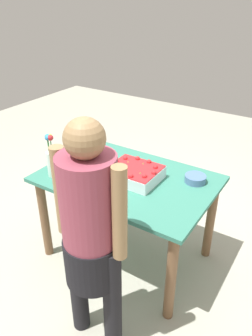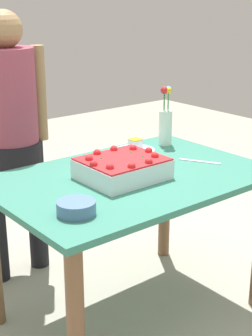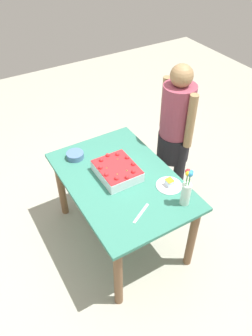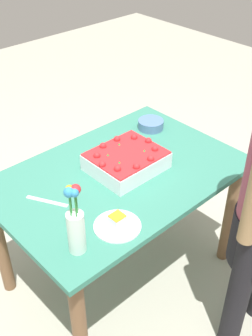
# 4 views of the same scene
# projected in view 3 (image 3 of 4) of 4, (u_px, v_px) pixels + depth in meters

# --- Properties ---
(ground_plane) EXTENTS (8.00, 8.00, 0.00)m
(ground_plane) POSITION_uv_depth(u_px,v_px,m) (122.00, 235.00, 3.21)
(ground_plane) COLOR #A7A594
(dining_table) EXTENTS (1.28, 0.86, 0.75)m
(dining_table) POSITION_uv_depth(u_px,v_px,m) (121.00, 190.00, 2.80)
(dining_table) COLOR #347A66
(dining_table) RESTS_ON ground_plane
(sheet_cake) EXTENTS (0.36, 0.31, 0.12)m
(sheet_cake) POSITION_uv_depth(u_px,v_px,m) (117.00, 171.00, 2.71)
(sheet_cake) COLOR white
(sheet_cake) RESTS_ON dining_table
(serving_plate_with_slice) EXTENTS (0.21, 0.21, 0.07)m
(serving_plate_with_slice) POSITION_uv_depth(u_px,v_px,m) (169.00, 184.00, 2.64)
(serving_plate_with_slice) COLOR white
(serving_plate_with_slice) RESTS_ON dining_table
(cake_knife) EXTENTS (0.12, 0.20, 0.00)m
(cake_knife) POSITION_uv_depth(u_px,v_px,m) (141.00, 213.00, 2.43)
(cake_knife) COLOR silver
(cake_knife) RESTS_ON dining_table
(flower_vase) EXTENTS (0.07, 0.07, 0.33)m
(flower_vase) POSITION_uv_depth(u_px,v_px,m) (186.00, 190.00, 2.42)
(flower_vase) COLOR silver
(flower_vase) RESTS_ON dining_table
(fruit_bowl) EXTENTS (0.15, 0.15, 0.05)m
(fruit_bowl) POSITION_uv_depth(u_px,v_px,m) (75.00, 155.00, 2.91)
(fruit_bowl) COLOR #4E719D
(fruit_bowl) RESTS_ON dining_table
(person_standing) EXTENTS (0.45, 0.31, 1.49)m
(person_standing) POSITION_uv_depth(u_px,v_px,m) (175.00, 129.00, 3.08)
(person_standing) COLOR black
(person_standing) RESTS_ON ground_plane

